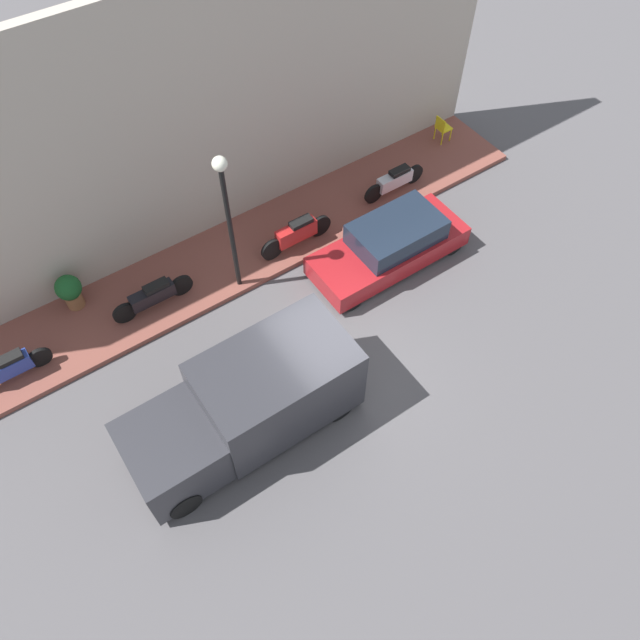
# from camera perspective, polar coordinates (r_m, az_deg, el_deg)

# --- Properties ---
(ground_plane) EXTENTS (60.00, 60.00, 0.00)m
(ground_plane) POSITION_cam_1_polar(r_m,az_deg,el_deg) (14.71, 1.42, -5.03)
(ground_plane) COLOR #514F51
(sidewalk) EXTENTS (2.41, 17.45, 0.15)m
(sidewalk) POSITION_cam_1_polar(r_m,az_deg,el_deg) (17.01, -7.43, 6.02)
(sidewalk) COLOR brown
(sidewalk) RESTS_ON ground_plane
(building_facade) EXTENTS (0.30, 17.45, 6.80)m
(building_facade) POSITION_cam_1_polar(r_m,az_deg,el_deg) (15.72, -11.33, 17.15)
(building_facade) COLOR #B2A899
(building_facade) RESTS_ON ground_plane
(parked_car) EXTENTS (1.65, 4.24, 1.33)m
(parked_car) POSITION_cam_1_polar(r_m,az_deg,el_deg) (16.43, 6.48, 6.85)
(parked_car) COLOR maroon
(parked_car) RESTS_ON ground_plane
(delivery_van) EXTENTS (2.01, 5.01, 2.06)m
(delivery_van) POSITION_cam_1_polar(r_m,az_deg,el_deg) (13.24, -6.80, -7.69)
(delivery_van) COLOR #2D2D33
(delivery_van) RESTS_ON ground_plane
(motorcycle_blue) EXTENTS (0.30, 1.90, 0.77)m
(motorcycle_blue) POSITION_cam_1_polar(r_m,az_deg,el_deg) (15.80, -26.53, -3.94)
(motorcycle_blue) COLOR navy
(motorcycle_blue) RESTS_ON sidewalk
(motorcycle_red) EXTENTS (0.30, 2.15, 0.87)m
(motorcycle_red) POSITION_cam_1_polar(r_m,az_deg,el_deg) (16.63, -2.15, 7.93)
(motorcycle_red) COLOR #B21E1E
(motorcycle_red) RESTS_ON sidewalk
(scooter_silver) EXTENTS (0.30, 2.06, 0.76)m
(scooter_silver) POSITION_cam_1_polar(r_m,az_deg,el_deg) (18.31, 6.86, 12.57)
(scooter_silver) COLOR #B7B7BF
(scooter_silver) RESTS_ON sidewalk
(motorcycle_black) EXTENTS (0.30, 2.13, 0.75)m
(motorcycle_black) POSITION_cam_1_polar(r_m,az_deg,el_deg) (15.86, -15.02, 2.16)
(motorcycle_black) COLOR black
(motorcycle_black) RESTS_ON sidewalk
(streetlamp) EXTENTS (0.34, 0.34, 4.08)m
(streetlamp) POSITION_cam_1_polar(r_m,az_deg,el_deg) (14.24, -8.54, 10.35)
(streetlamp) COLOR black
(streetlamp) RESTS_ON sidewalk
(potted_plant) EXTENTS (0.64, 0.64, 1.00)m
(potted_plant) POSITION_cam_1_polar(r_m,az_deg,el_deg) (16.41, -21.92, 2.53)
(potted_plant) COLOR brown
(potted_plant) RESTS_ON sidewalk
(cafe_chair) EXTENTS (0.40, 0.40, 0.84)m
(cafe_chair) POSITION_cam_1_polar(r_m,az_deg,el_deg) (20.26, 11.12, 16.90)
(cafe_chair) COLOR yellow
(cafe_chair) RESTS_ON sidewalk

